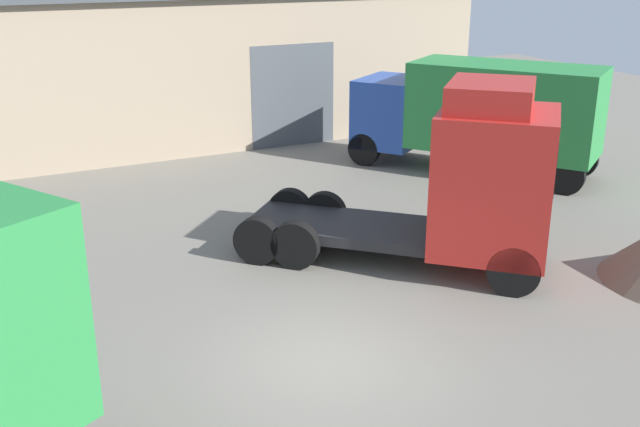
% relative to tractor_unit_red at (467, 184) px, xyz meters
% --- Properties ---
extents(ground_plane, '(60.00, 60.00, 0.00)m').
position_rel_tractor_unit_red_xyz_m(ground_plane, '(-4.64, -2.27, -1.95)').
color(ground_plane, slate).
extents(warehouse_building, '(27.61, 8.42, 5.44)m').
position_rel_tractor_unit_red_xyz_m(warehouse_building, '(-4.64, 15.68, 0.78)').
color(warehouse_building, tan).
rests_on(warehouse_building, ground_plane).
extents(tractor_unit_red, '(6.58, 6.47, 4.16)m').
position_rel_tractor_unit_red_xyz_m(tractor_unit_red, '(0.00, 0.00, 0.00)').
color(tractor_unit_red, red).
rests_on(tractor_unit_red, ground_plane).
extents(box_truck_blue, '(6.24, 7.62, 3.44)m').
position_rel_tractor_unit_red_xyz_m(box_truck_blue, '(5.06, 6.06, -0.01)').
color(box_truck_blue, '#2347A3').
rests_on(box_truck_blue, ground_plane).
extents(traffic_cone, '(0.40, 0.40, 0.55)m').
position_rel_tractor_unit_red_xyz_m(traffic_cone, '(3.15, 1.72, -1.70)').
color(traffic_cone, black).
rests_on(traffic_cone, ground_plane).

